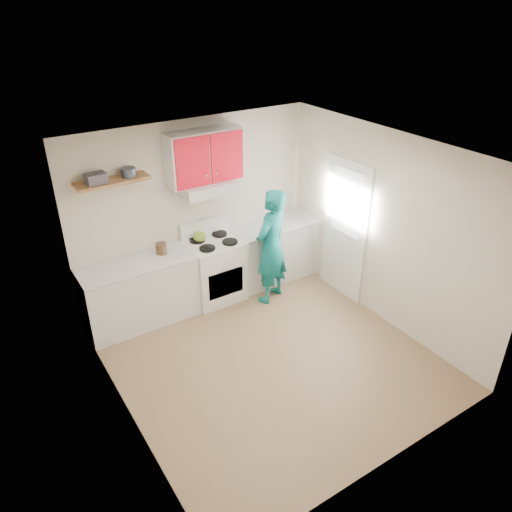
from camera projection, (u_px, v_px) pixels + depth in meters
floor at (270, 357)px, 6.18m from camera, size 3.80×3.80×0.00m
ceiling at (273, 155)px, 4.92m from camera, size 3.60×3.80×0.04m
back_wall at (195, 211)px, 6.95m from camera, size 3.60×0.04×2.60m
front_wall at (399, 362)px, 4.15m from camera, size 3.60×0.04×2.60m
left_wall at (116, 319)px, 4.69m from camera, size 0.04×3.80×2.60m
right_wall at (385, 230)px, 6.41m from camera, size 0.04×3.80×2.60m
door at (345, 230)px, 7.04m from camera, size 0.05×0.85×2.05m
door_glass at (347, 203)px, 6.83m from camera, size 0.01×0.55×0.95m
counter_left at (140, 293)px, 6.64m from camera, size 1.52×0.60×0.90m
counter_right at (273, 252)px, 7.68m from camera, size 1.32×0.60×0.90m
stove at (215, 270)px, 7.16m from camera, size 0.76×0.65×0.92m
range_hood at (207, 188)px, 6.64m from camera, size 0.76×0.44×0.15m
upper_cabinets at (204, 156)px, 6.48m from camera, size 1.02×0.33×0.70m
shelf at (112, 181)px, 5.94m from camera, size 0.90×0.30×0.04m
books at (96, 178)px, 5.79m from camera, size 0.26×0.20×0.13m
tin at (128, 172)px, 6.00m from camera, size 0.23×0.23×0.11m
kettle at (199, 237)px, 6.91m from camera, size 0.22×0.22×0.16m
crock at (161, 249)px, 6.61m from camera, size 0.18×0.18×0.17m
cutting_board at (270, 228)px, 7.35m from camera, size 0.38×0.32×0.02m
silicone_mat at (293, 220)px, 7.65m from camera, size 0.33×0.31×0.01m
person at (271, 247)px, 6.95m from camera, size 0.74×0.63×1.71m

